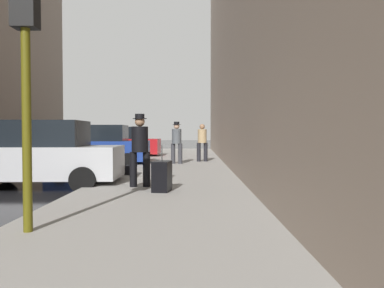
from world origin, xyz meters
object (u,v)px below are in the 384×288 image
Objects in this scene: fire_hydrant at (148,153)px; duffel_bag at (131,170)px; parked_red_hatchback at (123,143)px; pedestrian_in_tan_coat at (202,141)px; pedestrian_with_fedora at (140,146)px; rolling_suitcase at (162,176)px; parked_blue_sedan at (100,147)px; parked_silver_sedan at (42,156)px; pedestrian_with_beanie at (177,140)px; traffic_light at (26,35)px.

fire_hydrant is 6.19m from duffel_bag.
parked_red_hatchback is 2.47× the size of pedestrian_in_tan_coat.
rolling_suitcase is at bearing -48.83° from pedestrian_with_fedora.
pedestrian_in_tan_coat is at bearing 82.91° from rolling_suitcase.
parked_silver_sedan is at bearing -90.00° from parked_blue_sedan.
fire_hydrant is at bearing 161.26° from pedestrian_in_tan_coat.
parked_red_hatchback is 6.38m from pedestrian_with_beanie.
pedestrian_with_beanie reaches higher than parked_silver_sedan.
traffic_light is at bearing -69.63° from parked_silver_sedan.
parked_red_hatchback is 9.61× the size of duffel_bag.
pedestrian_with_fedora is (2.75, -12.20, 0.29)m from parked_red_hatchback.
duffel_bag is (2.06, -9.54, -0.56)m from parked_red_hatchback.
parked_red_hatchback is at bearing 96.48° from traffic_light.
duffel_bag is at bearing -64.46° from parked_blue_sedan.
traffic_light is at bearing -101.98° from pedestrian_in_tan_coat.
parked_silver_sedan is at bearing 110.37° from traffic_light.
traffic_light is (0.05, -12.98, 2.26)m from fire_hydrant.
rolling_suitcase is (3.34, -12.88, -0.36)m from parked_red_hatchback.
parked_red_hatchback is at bearing 118.27° from fire_hydrant.
pedestrian_with_fedora reaches higher than pedestrian_in_tan_coat.
parked_red_hatchback is 4.07× the size of rolling_suitcase.
fire_hydrant is at bearing -61.73° from parked_red_hatchback.
pedestrian_with_beanie is (0.57, 6.75, 0.00)m from pedestrian_with_fedora.
rolling_suitcase is at bearing -69.01° from duffel_bag.
parked_silver_sedan is 2.79m from duffel_bag.
parked_blue_sedan is at bearing 99.48° from traffic_light.
pedestrian_with_beanie reaches higher than fire_hydrant.
pedestrian_with_fedora is at bearing -94.79° from pedestrian_with_beanie.
parked_red_hatchback is 6.13m from pedestrian_in_tan_coat.
pedestrian_with_beanie reaches higher than parked_red_hatchback.
traffic_light reaches higher than pedestrian_in_tan_coat.
fire_hydrant is 2.66m from pedestrian_with_beanie.
parked_red_hatchback is at bearing 90.00° from parked_blue_sedan.
pedestrian_with_beanie is at bearing 60.67° from parked_silver_sedan.
traffic_light is at bearing -80.52° from parked_blue_sedan.
parked_silver_sedan is 1.18× the size of traffic_light.
rolling_suitcase is 2.36× the size of duffel_bag.
pedestrian_with_beanie is (3.31, -5.44, 0.29)m from parked_red_hatchback.
pedestrian_in_tan_coat is 5.86m from duffel_bag.
parked_red_hatchback is 1.17× the size of traffic_light.
parked_red_hatchback is at bearing 102.68° from pedestrian_with_fedora.
parked_blue_sedan is 7.50m from pedestrian_with_fedora.
fire_hydrant is 0.20× the size of traffic_light.
parked_blue_sedan reaches higher than duffel_bag.
pedestrian_with_beanie is (1.51, -2.09, 0.64)m from fire_hydrant.
rolling_suitcase is (1.54, -9.53, -0.01)m from fire_hydrant.
parked_silver_sedan is 6.04× the size of fire_hydrant.
fire_hydrant is 2.83m from pedestrian_in_tan_coat.
traffic_light reaches higher than parked_blue_sedan.
parked_silver_sedan and parked_blue_sedan have the same top height.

